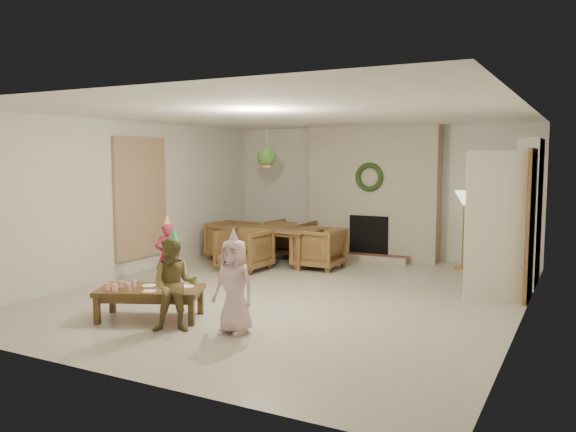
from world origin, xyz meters
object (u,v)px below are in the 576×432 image
Objects in this scene: dining_table at (269,245)px; child_pink at (234,286)px; dining_chair_far at (291,238)px; dining_chair_right at (319,248)px; dining_chair_left at (233,240)px; coffee_table_top at (150,290)px; dining_chair_near at (244,250)px; child_plaid at (174,285)px; child_red at (168,256)px.

child_pink reaches higher than dining_table.
dining_chair_far is 1.29m from dining_chair_right.
coffee_table_top is at bearing -158.38° from dining_chair_left.
dining_chair_near is at bearing 76.58° from coffee_table_top.
child_plaid reaches higher than child_pink.
child_plaid is at bearing -68.19° from dining_chair_near.
child_red is at bearing 150.59° from child_pink.
dining_chair_left is 2.58m from child_red.
dining_chair_left and dining_chair_right have the same top height.
child_plaid reaches higher than dining_table.
child_red reaches higher than dining_chair_near.
coffee_table_top is (0.58, -3.03, -0.01)m from dining_chair_near.
child_plaid reaches higher than child_red.
dining_chair_left is (-0.81, 0.03, 0.03)m from dining_table.
dining_chair_right is 0.76× the size of child_pink.
child_red is 2.15m from child_plaid.
child_red is at bearing -25.56° from dining_chair_right.
dining_chair_far is at bearing -128.66° from dining_chair_right.
child_plaid is 1.01× the size of child_pink.
dining_chair_far is at bearing 71.12° from child_plaid.
child_pink reaches higher than coffee_table_top.
child_plaid is (1.42, -1.61, 0.04)m from child_red.
dining_table reaches higher than coffee_table_top.
coffee_table_top is (0.55, -3.83, 0.02)m from dining_table.
dining_chair_near is 3.08m from coffee_table_top.
dining_chair_far is at bearing -45.00° from dining_chair_left.
child_red reaches higher than dining_chair_far.
dining_chair_left is 0.76× the size of child_pink.
dining_chair_left is at bearing 45.00° from dining_chair_far.
dining_table is 1.51× the size of coffee_table_top.
dining_chair_near is 0.75× the size of child_plaid.
dining_table is 2.34× the size of dining_chair_near.
child_plaid is (0.13, -4.06, 0.17)m from dining_chair_right.
child_plaid is at bearing 4.08° from dining_chair_right.
dining_chair_left is at bearing -121.15° from child_red.
dining_chair_left is at bearing 83.62° from child_plaid.
child_pink is (1.18, 0.01, 0.17)m from coffee_table_top.
dining_chair_near reaches higher than coffee_table_top.
dining_chair_left is at bearing 85.04° from coffee_table_top.
dining_chair_far and dining_chair_right have the same top height.
child_red is 2.41m from child_pink.
child_red is 0.93× the size of child_pink.
dining_table is 4.26m from child_plaid.
dining_chair_far is 0.76× the size of child_pink.
dining_chair_right is (0.98, -0.85, 0.00)m from dining_chair_far.
dining_table is 1.77× the size of child_pink.
coffee_table_top is at bearing -175.37° from child_pink.
child_red reaches higher than dining_table.
dining_chair_near is 3.49m from child_pink.
child_pink reaches higher than dining_chair_right.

